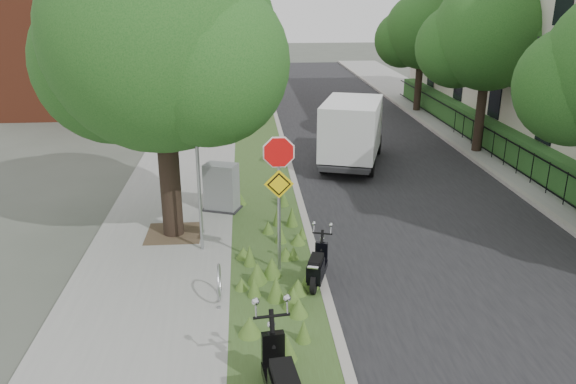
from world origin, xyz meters
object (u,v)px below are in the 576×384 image
object	(u,v)px
box_truck	(353,129)
sign_assembly	(279,177)
scooter_far	(317,270)
utility_cabinet	(221,188)

from	to	relation	value
box_truck	sign_assembly	bearing A→B (deg)	-111.16
sign_assembly	box_truck	world-z (taller)	sign_assembly
scooter_far	box_truck	world-z (taller)	box_truck
sign_assembly	utility_cabinet	distance (m)	4.38
scooter_far	utility_cabinet	xyz separation A→B (m)	(-2.15, 4.60, 0.30)
box_truck	utility_cabinet	size ratio (longest dim) A/B	3.64
scooter_far	utility_cabinet	distance (m)	5.08
box_truck	scooter_far	bearing A→B (deg)	-105.19
box_truck	utility_cabinet	xyz separation A→B (m)	(-4.60, -4.44, -0.59)
scooter_far	utility_cabinet	world-z (taller)	utility_cabinet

